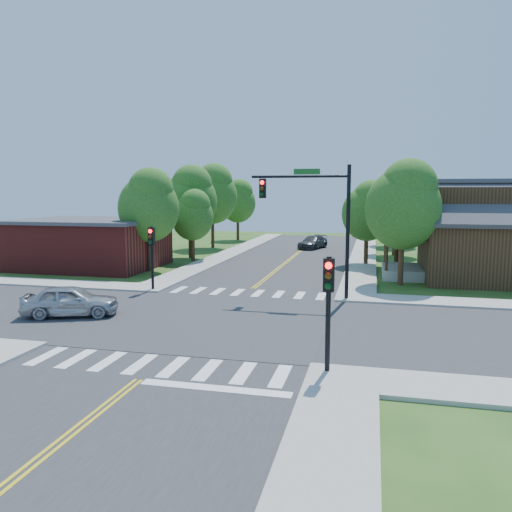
% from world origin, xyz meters
% --- Properties ---
extents(ground, '(100.00, 100.00, 0.00)m').
position_xyz_m(ground, '(0.00, 0.00, 0.00)').
color(ground, '#234916').
rests_on(ground, ground).
extents(road_ns, '(10.00, 90.00, 0.04)m').
position_xyz_m(road_ns, '(0.00, 0.00, 0.02)').
color(road_ns, '#2D2D30').
rests_on(road_ns, ground).
extents(road_ew, '(90.00, 10.00, 0.04)m').
position_xyz_m(road_ew, '(0.00, 0.00, 0.03)').
color(road_ew, '#2D2D30').
rests_on(road_ew, ground).
extents(intersection_patch, '(10.20, 10.20, 0.06)m').
position_xyz_m(intersection_patch, '(0.00, 0.00, 0.00)').
color(intersection_patch, '#2D2D30').
rests_on(intersection_patch, ground).
extents(sidewalk_ne, '(40.00, 40.00, 0.14)m').
position_xyz_m(sidewalk_ne, '(15.82, 15.82, 0.07)').
color(sidewalk_ne, '#9E9B93').
rests_on(sidewalk_ne, ground).
extents(sidewalk_nw, '(40.00, 40.00, 0.14)m').
position_xyz_m(sidewalk_nw, '(-15.82, 15.82, 0.07)').
color(sidewalk_nw, '#9E9B93').
rests_on(sidewalk_nw, ground).
extents(crosswalk_north, '(8.85, 2.00, 0.01)m').
position_xyz_m(crosswalk_north, '(0.00, 6.20, 0.05)').
color(crosswalk_north, white).
rests_on(crosswalk_north, ground).
extents(crosswalk_south, '(8.85, 2.00, 0.01)m').
position_xyz_m(crosswalk_south, '(0.00, -6.20, 0.05)').
color(crosswalk_south, white).
rests_on(crosswalk_south, ground).
extents(centerline, '(0.30, 90.00, 0.01)m').
position_xyz_m(centerline, '(0.00, 0.00, 0.05)').
color(centerline, gold).
rests_on(centerline, ground).
extents(stop_bar, '(4.60, 0.45, 0.09)m').
position_xyz_m(stop_bar, '(2.50, -7.60, 0.00)').
color(stop_bar, white).
rests_on(stop_bar, ground).
extents(signal_mast_ne, '(5.30, 0.42, 7.20)m').
position_xyz_m(signal_mast_ne, '(3.91, 5.59, 4.85)').
color(signal_mast_ne, black).
rests_on(signal_mast_ne, ground).
extents(signal_pole_se, '(0.34, 0.42, 3.80)m').
position_xyz_m(signal_pole_se, '(5.60, -5.62, 2.66)').
color(signal_pole_se, black).
rests_on(signal_pole_se, ground).
extents(signal_pole_nw, '(0.34, 0.42, 3.80)m').
position_xyz_m(signal_pole_nw, '(-5.60, 5.58, 2.66)').
color(signal_pole_nw, black).
rests_on(signal_pole_nw, ground).
extents(house_ne, '(13.05, 8.80, 7.11)m').
position_xyz_m(house_ne, '(15.11, 14.23, 3.33)').
color(house_ne, black).
rests_on(house_ne, ground).
extents(building_nw, '(10.40, 8.40, 3.73)m').
position_xyz_m(building_nw, '(-14.20, 13.20, 1.88)').
color(building_nw, maroon).
rests_on(building_nw, ground).
extents(tree_e_a, '(4.60, 4.37, 7.82)m').
position_xyz_m(tree_e_a, '(8.72, 10.93, 5.12)').
color(tree_e_a, '#382314').
rests_on(tree_e_a, ground).
extents(tree_e_b, '(4.47, 4.25, 7.60)m').
position_xyz_m(tree_e_b, '(8.75, 17.75, 4.98)').
color(tree_e_b, '#382314').
rests_on(tree_e_b, ground).
extents(tree_e_c, '(4.58, 4.35, 7.78)m').
position_xyz_m(tree_e_c, '(8.89, 26.24, 5.10)').
color(tree_e_c, '#382314').
rests_on(tree_e_c, ground).
extents(tree_e_d, '(4.82, 4.58, 8.20)m').
position_xyz_m(tree_e_d, '(9.32, 34.52, 5.37)').
color(tree_e_d, '#382314').
rests_on(tree_e_d, ground).
extents(tree_w_a, '(4.44, 4.22, 7.55)m').
position_xyz_m(tree_w_a, '(-8.95, 12.51, 4.94)').
color(tree_w_a, '#382314').
rests_on(tree_w_a, ground).
extents(tree_w_b, '(4.79, 4.55, 8.15)m').
position_xyz_m(tree_w_b, '(-8.70, 20.19, 5.34)').
color(tree_w_b, '#382314').
rests_on(tree_w_b, ground).
extents(tree_w_c, '(5.13, 4.87, 8.72)m').
position_xyz_m(tree_w_c, '(-9.30, 28.30, 5.71)').
color(tree_w_c, '#382314').
rests_on(tree_w_c, ground).
extents(tree_w_d, '(4.32, 4.10, 7.34)m').
position_xyz_m(tree_w_d, '(-9.01, 37.17, 4.81)').
color(tree_w_d, '#382314').
rests_on(tree_w_d, ground).
extents(tree_house, '(3.96, 3.77, 6.74)m').
position_xyz_m(tree_house, '(6.48, 19.20, 4.41)').
color(tree_house, '#382314').
rests_on(tree_house, ground).
extents(tree_bldg, '(3.56, 3.38, 6.05)m').
position_xyz_m(tree_bldg, '(-7.82, 18.43, 3.96)').
color(tree_bldg, '#382314').
rests_on(tree_bldg, ground).
extents(car_silver, '(4.46, 5.39, 1.46)m').
position_xyz_m(car_silver, '(-6.72, -0.88, 0.73)').
color(car_silver, '#AFB0B6').
rests_on(car_silver, ground).
extents(car_dgrey, '(4.39, 5.51, 1.30)m').
position_xyz_m(car_dgrey, '(0.93, 29.62, 0.65)').
color(car_dgrey, '#333639').
rests_on(car_dgrey, ground).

